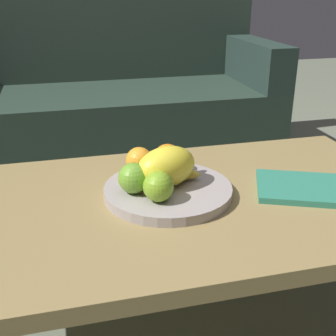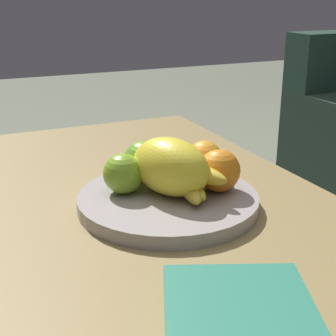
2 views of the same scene
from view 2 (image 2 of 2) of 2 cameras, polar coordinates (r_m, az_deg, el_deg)
The scene contains 9 objects.
coffee_table at distance 0.89m, azimuth -1.06°, elevation -7.50°, with size 1.26×0.68×0.40m.
fruit_bowl at distance 0.89m, azimuth 0.00°, elevation -3.78°, with size 0.32×0.32×0.03m, color #A29896.
melon_large_front at distance 0.87m, azimuth 0.29°, elevation 0.18°, with size 0.16×0.10×0.10m, color yellow.
orange_front at distance 0.89m, azimuth 5.89°, elevation -0.30°, with size 0.08×0.08×0.08m, color orange.
orange_left at distance 0.96m, azimuth 4.18°, elevation 1.04°, with size 0.07×0.07×0.07m, color orange.
apple_front at distance 0.88m, azimuth -5.17°, elevation -0.65°, with size 0.07×0.07×0.07m, color #7BA927.
apple_left at distance 0.95m, azimuth -2.86°, elevation 0.87°, with size 0.08×0.08×0.08m, color #6BA32F.
banana_bunch at distance 0.88m, azimuth 2.45°, elevation -1.20°, with size 0.17×0.15×0.06m.
magazine at distance 0.60m, azimuth 8.76°, elevation -17.66°, with size 0.25×0.18×0.02m, color #2E7F66.
Camera 2 is at (0.73, -0.31, 0.78)m, focal length 53.01 mm.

